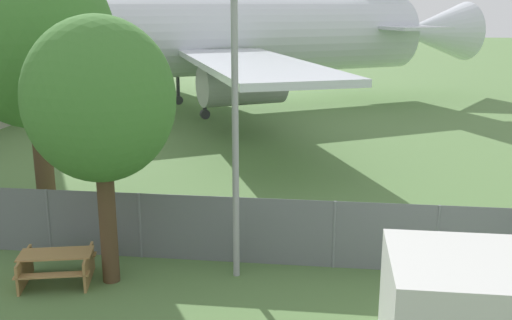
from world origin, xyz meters
The scene contains 6 objects.
perimeter_fence centered at (0.00, 9.88, 0.90)m, with size 56.07×0.07×1.80m.
airplane centered at (-4.95, 31.33, 4.50)m, with size 41.16×33.05×14.06m.
picnic_bench_near_cabin centered at (-1.57, 8.19, 0.47)m, with size 2.00×1.77×0.76m.
tree_near_hangar centered at (-4.16, 13.02, 5.51)m, with size 4.99×4.99×8.29m.
tree_far_right centered at (-0.30, 8.43, 4.45)m, with size 3.46×3.46×6.39m.
light_mast centered at (2.70, 9.11, 4.49)m, with size 0.44×0.44×7.28m.
Camera 1 is at (4.91, -4.47, 6.60)m, focal length 42.00 mm.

